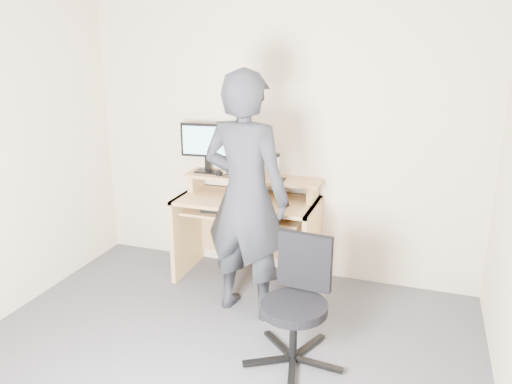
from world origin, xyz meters
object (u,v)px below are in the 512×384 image
Objects in this scene: desk at (250,218)px; office_chair at (298,297)px; monitor at (206,143)px; person at (246,197)px.

desk reaches higher than office_chair.
monitor is at bearing 140.76° from office_chair.
desk is 0.64× the size of person.
monitor is 1.76m from office_chair.
desk is at bearing -63.92° from person.
person is at bearing -73.29° from desk.
desk is at bearing -14.86° from monitor.
office_chair is (0.70, -1.06, -0.10)m from desk.
person reaches higher than desk.
monitor is 0.92m from person.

